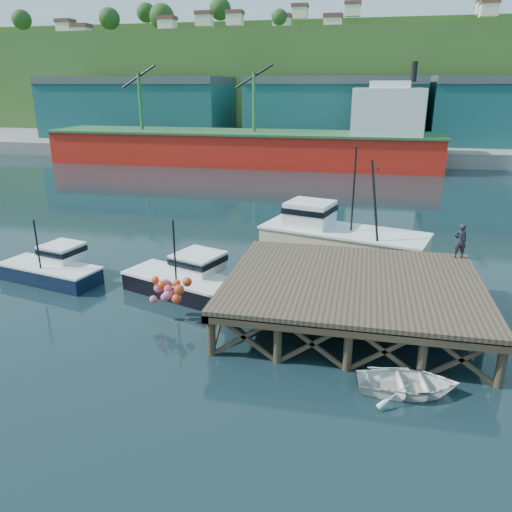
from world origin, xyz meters
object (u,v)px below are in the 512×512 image
(trawler, at_px, (340,235))
(dockworker, at_px, (460,241))
(boat_navy, at_px, (53,267))
(boat_black, at_px, (188,279))
(dinghy, at_px, (408,383))

(trawler, height_order, dockworker, trawler)
(boat_navy, bearing_deg, boat_black, 11.60)
(dinghy, bearing_deg, boat_black, 49.78)
(boat_navy, xyz_separation_m, dockworker, (22.72, 2.81, 2.28))
(trawler, relative_size, dinghy, 3.03)
(trawler, height_order, dinghy, trawler)
(boat_black, bearing_deg, boat_navy, -161.73)
(boat_black, height_order, dockworker, boat_black)
(boat_navy, distance_m, dockworker, 23.01)
(boat_black, xyz_separation_m, trawler, (7.74, 8.05, 0.69))
(boat_navy, bearing_deg, trawler, 38.62)
(boat_navy, distance_m, trawler, 18.00)
(trawler, distance_m, dinghy, 15.72)
(boat_black, bearing_deg, trawler, 65.30)
(dinghy, bearing_deg, trawler, 5.44)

